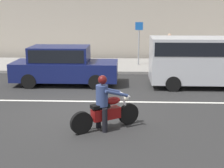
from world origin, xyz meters
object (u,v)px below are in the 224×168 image
object	(u,v)px
pedestrian_bystander	(169,47)
motorcycle_with_rider_denim_blue	(105,107)
parked_van_silver	(204,58)
parked_sedan_navy	(63,65)
street_sign_post	(139,39)

from	to	relation	value
pedestrian_bystander	motorcycle_with_rider_denim_blue	bearing A→B (deg)	-107.66
motorcycle_with_rider_denim_blue	parked_van_silver	xyz separation A→B (m)	(3.97, 5.10, 0.61)
parked_van_silver	parked_sedan_navy	distance (m)	6.18
motorcycle_with_rider_denim_blue	parked_sedan_navy	distance (m)	5.68
parked_van_silver	street_sign_post	size ratio (longest dim) A/B	1.88
parked_sedan_navy	pedestrian_bystander	xyz separation A→B (m)	(5.28, 4.44, 0.32)
motorcycle_with_rider_denim_blue	street_sign_post	bearing A→B (deg)	82.15
pedestrian_bystander	parked_sedan_navy	bearing A→B (deg)	-139.93
parked_sedan_navy	pedestrian_bystander	world-z (taller)	pedestrian_bystander
motorcycle_with_rider_denim_blue	street_sign_post	distance (m)	9.79
parked_van_silver	parked_sedan_navy	world-z (taller)	parked_van_silver
parked_van_silver	pedestrian_bystander	bearing A→B (deg)	101.03
motorcycle_with_rider_denim_blue	pedestrian_bystander	size ratio (longest dim) A/B	1.05
motorcycle_with_rider_denim_blue	parked_van_silver	bearing A→B (deg)	52.11
parked_sedan_navy	street_sign_post	distance (m)	5.70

